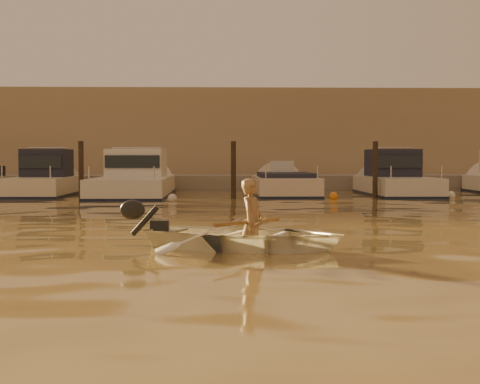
{
  "coord_description": "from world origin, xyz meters",
  "views": [
    {
      "loc": [
        -0.77,
        -11.89,
        1.43
      ],
      "look_at": [
        -0.32,
        2.53,
        0.75
      ],
      "focal_mm": 55.0,
      "sensor_mm": 36.0,
      "label": 1
    }
  ],
  "objects_px": {
    "person": "(252,224)",
    "waterfront_building": "(232,139)",
    "moored_boat_3": "(284,189)",
    "moored_boat_4": "(396,179)",
    "dinghy": "(246,236)",
    "moored_boat_1": "(44,179)",
    "moored_boat_2": "(135,179)"
  },
  "relations": [
    {
      "from": "person",
      "to": "moored_boat_1",
      "type": "height_order",
      "value": "moored_boat_1"
    },
    {
      "from": "person",
      "to": "moored_boat_3",
      "type": "distance_m",
      "value": 16.63
    },
    {
      "from": "moored_boat_1",
      "to": "moored_boat_3",
      "type": "relative_size",
      "value": 0.97
    },
    {
      "from": "moored_boat_2",
      "to": "waterfront_building",
      "type": "bearing_deg",
      "value": 70.51
    },
    {
      "from": "moored_boat_3",
      "to": "person",
      "type": "bearing_deg",
      "value": -97.0
    },
    {
      "from": "dinghy",
      "to": "moored_boat_4",
      "type": "height_order",
      "value": "moored_boat_4"
    },
    {
      "from": "moored_boat_3",
      "to": "moored_boat_4",
      "type": "xyz_separation_m",
      "value": [
        4.28,
        0.0,
        0.4
      ]
    },
    {
      "from": "moored_boat_3",
      "to": "moored_boat_4",
      "type": "distance_m",
      "value": 4.3
    },
    {
      "from": "moored_boat_3",
      "to": "waterfront_building",
      "type": "height_order",
      "value": "waterfront_building"
    },
    {
      "from": "dinghy",
      "to": "moored_boat_1",
      "type": "height_order",
      "value": "moored_boat_1"
    },
    {
      "from": "moored_boat_2",
      "to": "waterfront_building",
      "type": "distance_m",
      "value": 11.8
    },
    {
      "from": "moored_boat_4",
      "to": "moored_boat_1",
      "type": "bearing_deg",
      "value": 180.0
    },
    {
      "from": "moored_boat_2",
      "to": "person",
      "type": "bearing_deg",
      "value": -77.48
    },
    {
      "from": "moored_boat_2",
      "to": "moored_boat_3",
      "type": "distance_m",
      "value": 5.71
    },
    {
      "from": "moored_boat_1",
      "to": "moored_boat_2",
      "type": "height_order",
      "value": "same"
    },
    {
      "from": "moored_boat_2",
      "to": "dinghy",
      "type": "bearing_deg",
      "value": -77.76
    },
    {
      "from": "waterfront_building",
      "to": "moored_boat_4",
      "type": "bearing_deg",
      "value": -61.09
    },
    {
      "from": "person",
      "to": "waterfront_building",
      "type": "relative_size",
      "value": 0.03
    },
    {
      "from": "moored_boat_1",
      "to": "moored_boat_3",
      "type": "bearing_deg",
      "value": 0.0
    },
    {
      "from": "person",
      "to": "dinghy",
      "type": "bearing_deg",
      "value": 90.0
    },
    {
      "from": "dinghy",
      "to": "moored_boat_4",
      "type": "distance_m",
      "value": 17.67
    },
    {
      "from": "moored_boat_4",
      "to": "person",
      "type": "bearing_deg",
      "value": -110.9
    },
    {
      "from": "moored_boat_1",
      "to": "moored_boat_4",
      "type": "xyz_separation_m",
      "value": [
        13.38,
        0.0,
        0.0
      ]
    },
    {
      "from": "moored_boat_1",
      "to": "moored_boat_3",
      "type": "height_order",
      "value": "moored_boat_1"
    },
    {
      "from": "dinghy",
      "to": "waterfront_building",
      "type": "height_order",
      "value": "waterfront_building"
    },
    {
      "from": "person",
      "to": "moored_boat_1",
      "type": "bearing_deg",
      "value": 43.59
    },
    {
      "from": "person",
      "to": "waterfront_building",
      "type": "bearing_deg",
      "value": 19.92
    },
    {
      "from": "person",
      "to": "moored_boat_3",
      "type": "relative_size",
      "value": 0.22
    },
    {
      "from": "dinghy",
      "to": "waterfront_building",
      "type": "bearing_deg",
      "value": 19.72
    },
    {
      "from": "moored_boat_2",
      "to": "moored_boat_3",
      "type": "bearing_deg",
      "value": 0.0
    },
    {
      "from": "moored_boat_1",
      "to": "moored_boat_4",
      "type": "height_order",
      "value": "same"
    },
    {
      "from": "moored_boat_4",
      "to": "moored_boat_2",
      "type": "bearing_deg",
      "value": 180.0
    }
  ]
}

